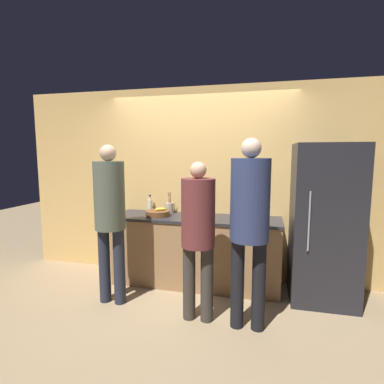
{
  "coord_description": "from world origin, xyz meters",
  "views": [
    {
      "loc": [
        0.84,
        -3.35,
        1.71
      ],
      "look_at": [
        0.0,
        0.14,
        1.25
      ],
      "focal_mm": 28.0,
      "sensor_mm": 36.0,
      "label": 1
    }
  ],
  "objects_px": {
    "bottle_clear": "(150,205)",
    "utensil_crock": "(170,207)",
    "person_right": "(250,216)",
    "fruit_bowl": "(158,213)",
    "refrigerator": "(324,223)",
    "cup_red": "(205,211)",
    "person_left": "(110,211)",
    "bottle_green": "(238,214)",
    "person_center": "(198,228)",
    "cup_black": "(233,211)"
  },
  "relations": [
    {
      "from": "bottle_clear",
      "to": "bottle_green",
      "type": "xyz_separation_m",
      "value": [
        1.26,
        -0.33,
        -0.01
      ]
    },
    {
      "from": "cup_black",
      "to": "bottle_green",
      "type": "bearing_deg",
      "value": -76.1
    },
    {
      "from": "person_center",
      "to": "person_left",
      "type": "bearing_deg",
      "value": 172.88
    },
    {
      "from": "refrigerator",
      "to": "utensil_crock",
      "type": "relative_size",
      "value": 6.29
    },
    {
      "from": "cup_red",
      "to": "person_left",
      "type": "bearing_deg",
      "value": -134.63
    },
    {
      "from": "bottle_clear",
      "to": "utensil_crock",
      "type": "bearing_deg",
      "value": -7.12
    },
    {
      "from": "refrigerator",
      "to": "utensil_crock",
      "type": "distance_m",
      "value": 1.96
    },
    {
      "from": "fruit_bowl",
      "to": "cup_black",
      "type": "xyz_separation_m",
      "value": [
        0.96,
        0.29,
        0.01
      ]
    },
    {
      "from": "bottle_clear",
      "to": "person_center",
      "type": "bearing_deg",
      "value": -48.69
    },
    {
      "from": "person_center",
      "to": "cup_red",
      "type": "relative_size",
      "value": 16.61
    },
    {
      "from": "person_center",
      "to": "utensil_crock",
      "type": "height_order",
      "value": "person_center"
    },
    {
      "from": "person_right",
      "to": "utensil_crock",
      "type": "relative_size",
      "value": 6.39
    },
    {
      "from": "person_left",
      "to": "bottle_green",
      "type": "relative_size",
      "value": 8.51
    },
    {
      "from": "person_left",
      "to": "bottle_green",
      "type": "xyz_separation_m",
      "value": [
        1.37,
        0.59,
        -0.09
      ]
    },
    {
      "from": "cup_red",
      "to": "person_center",
      "type": "bearing_deg",
      "value": -82.86
    },
    {
      "from": "fruit_bowl",
      "to": "bottle_green",
      "type": "bearing_deg",
      "value": -3.59
    },
    {
      "from": "cup_black",
      "to": "cup_red",
      "type": "distance_m",
      "value": 0.38
    },
    {
      "from": "refrigerator",
      "to": "person_center",
      "type": "bearing_deg",
      "value": -149.17
    },
    {
      "from": "refrigerator",
      "to": "utensil_crock",
      "type": "bearing_deg",
      "value": 173.32
    },
    {
      "from": "fruit_bowl",
      "to": "bottle_green",
      "type": "height_order",
      "value": "bottle_green"
    },
    {
      "from": "person_right",
      "to": "person_center",
      "type": "bearing_deg",
      "value": 175.78
    },
    {
      "from": "cup_black",
      "to": "cup_red",
      "type": "bearing_deg",
      "value": -175.87
    },
    {
      "from": "bottle_clear",
      "to": "cup_red",
      "type": "height_order",
      "value": "bottle_clear"
    },
    {
      "from": "bottle_clear",
      "to": "bottle_green",
      "type": "relative_size",
      "value": 1.11
    },
    {
      "from": "refrigerator",
      "to": "cup_red",
      "type": "distance_m",
      "value": 1.48
    },
    {
      "from": "cup_red",
      "to": "person_right",
      "type": "bearing_deg",
      "value": -59.62
    },
    {
      "from": "refrigerator",
      "to": "bottle_green",
      "type": "bearing_deg",
      "value": -176.29
    },
    {
      "from": "fruit_bowl",
      "to": "bottle_clear",
      "type": "xyz_separation_m",
      "value": [
        -0.21,
        0.26,
        0.06
      ]
    },
    {
      "from": "person_right",
      "to": "cup_black",
      "type": "bearing_deg",
      "value": 103.18
    },
    {
      "from": "bottle_clear",
      "to": "cup_black",
      "type": "height_order",
      "value": "bottle_clear"
    },
    {
      "from": "utensil_crock",
      "to": "cup_red",
      "type": "height_order",
      "value": "utensil_crock"
    },
    {
      "from": "utensil_crock",
      "to": "bottle_green",
      "type": "xyz_separation_m",
      "value": [
        0.96,
        -0.29,
        0.01
      ]
    },
    {
      "from": "person_left",
      "to": "cup_black",
      "type": "distance_m",
      "value": 1.6
    },
    {
      "from": "person_right",
      "to": "fruit_bowl",
      "type": "relative_size",
      "value": 5.8
    },
    {
      "from": "person_left",
      "to": "bottle_clear",
      "type": "height_order",
      "value": "person_left"
    },
    {
      "from": "cup_red",
      "to": "cup_black",
      "type": "bearing_deg",
      "value": 4.13
    },
    {
      "from": "utensil_crock",
      "to": "person_right",
      "type": "bearing_deg",
      "value": -42.96
    },
    {
      "from": "bottle_green",
      "to": "cup_red",
      "type": "height_order",
      "value": "bottle_green"
    },
    {
      "from": "person_center",
      "to": "bottle_green",
      "type": "relative_size",
      "value": 7.68
    },
    {
      "from": "person_right",
      "to": "fruit_bowl",
      "type": "height_order",
      "value": "person_right"
    },
    {
      "from": "utensil_crock",
      "to": "cup_red",
      "type": "relative_size",
      "value": 2.95
    },
    {
      "from": "person_right",
      "to": "fruit_bowl",
      "type": "distance_m",
      "value": 1.49
    },
    {
      "from": "utensil_crock",
      "to": "cup_red",
      "type": "xyz_separation_m",
      "value": [
        0.49,
        0.03,
        -0.03
      ]
    },
    {
      "from": "person_right",
      "to": "bottle_clear",
      "type": "bearing_deg",
      "value": 142.71
    },
    {
      "from": "person_center",
      "to": "fruit_bowl",
      "type": "relative_size",
      "value": 5.1
    },
    {
      "from": "refrigerator",
      "to": "fruit_bowl",
      "type": "relative_size",
      "value": 5.71
    },
    {
      "from": "refrigerator",
      "to": "cup_black",
      "type": "height_order",
      "value": "refrigerator"
    },
    {
      "from": "utensil_crock",
      "to": "cup_black",
      "type": "height_order",
      "value": "utensil_crock"
    },
    {
      "from": "utensil_crock",
      "to": "cup_black",
      "type": "distance_m",
      "value": 0.87
    },
    {
      "from": "refrigerator",
      "to": "person_left",
      "type": "relative_size",
      "value": 1.01
    }
  ]
}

